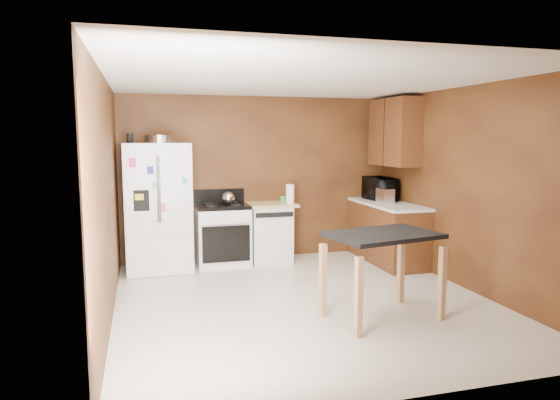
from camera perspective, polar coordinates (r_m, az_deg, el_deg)
name	(u,v)px	position (r m, az deg, el deg)	size (l,w,h in m)	color
floor	(304,301)	(5.86, 2.80, -11.49)	(4.50, 4.50, 0.00)	beige
ceiling	(306,80)	(5.59, 2.96, 13.57)	(4.50, 4.50, 0.00)	white
wall_back	(259,178)	(7.75, -2.37, 2.53)	(4.20, 4.20, 0.00)	brown
wall_front	(408,229)	(3.55, 14.41, -3.21)	(4.20, 4.20, 0.00)	brown
wall_left	(107,200)	(5.32, -19.12, 0.02)	(4.50, 4.50, 0.00)	brown
wall_right	(467,189)	(6.56, 20.57, 1.24)	(4.50, 4.50, 0.00)	brown
roasting_pan	(161,139)	(7.10, -13.47, 6.80)	(0.43, 0.43, 0.11)	silver
pen_cup	(130,138)	(7.06, -16.79, 6.77)	(0.09, 0.09, 0.13)	black
kettle	(228,198)	(7.32, -5.93, 0.22)	(0.19, 0.19, 0.19)	silver
paper_towel	(290,194)	(7.45, 1.16, 0.69)	(0.12, 0.12, 0.29)	white
green_canister	(283,199)	(7.59, 0.36, 0.08)	(0.09, 0.09, 0.10)	green
toaster	(385,196)	(7.68, 11.93, 0.51)	(0.18, 0.29, 0.21)	silver
microwave	(380,190)	(7.97, 11.37, 1.17)	(0.59, 0.40, 0.32)	black
refrigerator	(158,207)	(7.21, -13.74, -0.82)	(0.90, 0.80, 1.80)	white
gas_range	(222,234)	(7.42, -6.59, -3.87)	(0.76, 0.68, 1.10)	white
dishwasher	(269,232)	(7.59, -1.23, -3.65)	(0.78, 0.63, 0.89)	white
right_cabinets	(390,202)	(7.71, 12.41, -0.21)	(0.63, 1.58, 2.45)	brown
island	(383,247)	(5.26, 11.66, -5.30)	(1.22, 0.92, 0.91)	black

